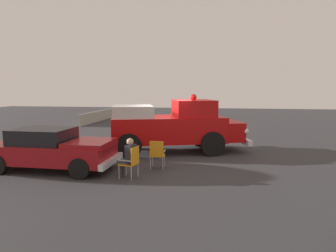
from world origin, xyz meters
name	(u,v)px	position (x,y,z in m)	size (l,w,h in m)	color
ground_plane	(164,152)	(0.00, 0.00, 0.00)	(60.00, 60.00, 0.00)	#333335
vintage_fire_truck	(173,125)	(0.13, -0.41, 1.20)	(3.88, 6.33, 2.59)	black
classic_hot_rod	(53,149)	(-3.40, 3.35, 0.75)	(1.97, 4.39, 1.46)	black
lawn_chair_near_truck	(132,160)	(-3.94, 0.36, 0.59)	(0.60, 0.60, 1.02)	#B7BABF
lawn_chair_by_car	(157,153)	(-2.75, -0.23, 0.59)	(0.52, 0.53, 1.02)	#B7BABF
spectator_seated	(128,156)	(-3.91, 0.48, 0.70)	(0.49, 0.60, 1.29)	#383842
traffic_cone	(187,133)	(3.99, -0.71, 0.31)	(0.40, 0.40, 0.64)	orange
background_fence	(108,114)	(13.82, 7.68, 0.45)	(12.33, 0.12, 0.90)	#A8A393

